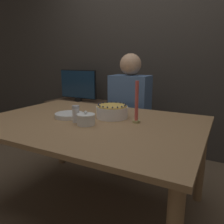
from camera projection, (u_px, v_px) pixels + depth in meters
ground_plane at (92, 206)px, 1.79m from camera, size 12.00×12.00×0.00m
wall_behind at (152, 50)px, 2.70m from camera, size 8.00×0.05×2.60m
dining_table at (90, 132)px, 1.64m from camera, size 1.62×1.13×0.73m
cake at (112, 111)px, 1.69m from camera, size 0.24×0.24×0.11m
sugar_bowl at (86, 119)px, 1.51m from camera, size 0.13×0.13×0.10m
sugar_shaker at (76, 114)px, 1.56m from camera, size 0.05×0.05×0.12m
plate_stack at (69, 115)px, 1.72m from camera, size 0.22×0.22×0.03m
candle at (137, 106)px, 1.54m from camera, size 0.05×0.05×0.30m
person_man_blue_shirt at (130, 120)px, 2.33m from camera, size 0.40×0.34×1.24m
side_cabinet at (79, 123)px, 3.09m from camera, size 0.80×0.51×0.62m
tv_monitor at (78, 85)px, 2.97m from camera, size 0.57×0.10×0.42m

